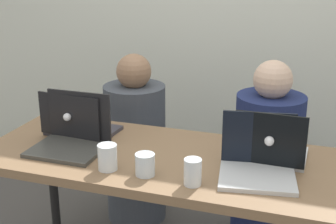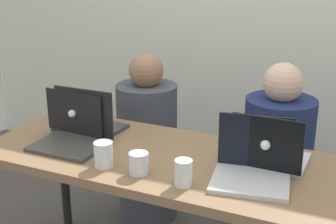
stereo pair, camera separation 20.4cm
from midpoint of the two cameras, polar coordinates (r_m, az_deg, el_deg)
name	(u,v)px [view 1 (the left image)]	position (r m, az deg, el deg)	size (l,w,h in m)	color
desk	(163,170)	(2.08, -3.42, -7.14)	(1.62, 0.66, 0.72)	#836344
person_on_left	(136,148)	(2.81, -6.05, -4.43)	(0.41, 0.41, 1.03)	#434952
person_on_right	(267,164)	(2.60, 9.75, -6.37)	(0.39, 0.39, 1.05)	navy
laptop_front_right	(258,163)	(1.87, 7.81, -6.25)	(0.33, 0.30, 0.24)	silver
laptop_back_left	(79,125)	(2.32, -13.33, -1.65)	(0.34, 0.27, 0.22)	#36343C
laptop_back_right	(271,150)	(2.00, 9.65, -4.60)	(0.29, 0.28, 0.24)	silver
laptop_front_left	(71,137)	(2.17, -14.36, -3.04)	(0.31, 0.29, 0.24)	#3C3B37
water_glass_center	(145,166)	(1.87, -5.96, -6.62)	(0.08, 0.08, 0.09)	silver
water_glass_right	(193,174)	(1.78, -0.27, -7.61)	(0.07, 0.07, 0.11)	white
water_glass_left	(108,159)	(1.93, -10.41, -5.70)	(0.08, 0.08, 0.11)	white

